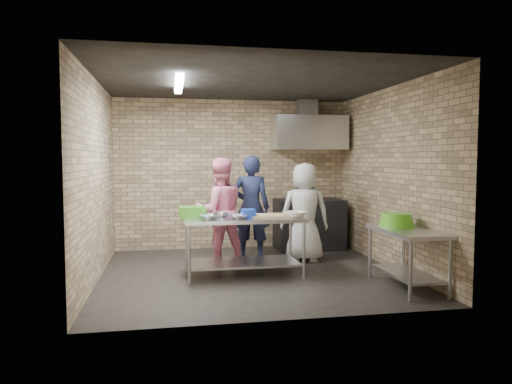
% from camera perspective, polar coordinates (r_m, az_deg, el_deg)
% --- Properties ---
extents(floor, '(4.20, 4.20, 0.00)m').
position_cam_1_polar(floor, '(6.83, -0.52, -9.80)').
color(floor, black).
rests_on(floor, ground).
extents(ceiling, '(4.20, 4.20, 0.00)m').
position_cam_1_polar(ceiling, '(6.72, -0.54, 13.17)').
color(ceiling, black).
rests_on(ceiling, ground).
extents(back_wall, '(4.20, 0.06, 2.70)m').
position_cam_1_polar(back_wall, '(8.62, -2.85, 2.14)').
color(back_wall, tan).
rests_on(back_wall, ground).
extents(front_wall, '(4.20, 0.06, 2.70)m').
position_cam_1_polar(front_wall, '(4.69, 3.73, 0.58)').
color(front_wall, tan).
rests_on(front_wall, ground).
extents(left_wall, '(0.06, 4.00, 2.70)m').
position_cam_1_polar(left_wall, '(6.61, -18.78, 1.37)').
color(left_wall, tan).
rests_on(left_wall, ground).
extents(right_wall, '(0.06, 4.00, 2.70)m').
position_cam_1_polar(right_wall, '(7.30, 15.92, 1.66)').
color(right_wall, tan).
rests_on(right_wall, ground).
extents(prep_table, '(1.65, 0.82, 0.82)m').
position_cam_1_polar(prep_table, '(6.65, -1.52, -6.55)').
color(prep_table, '#ABADB2').
rests_on(prep_table, floor).
extents(side_counter, '(0.60, 1.20, 0.75)m').
position_cam_1_polar(side_counter, '(6.31, 17.78, -7.65)').
color(side_counter, silver).
rests_on(side_counter, floor).
extents(stove, '(1.20, 0.70, 0.90)m').
position_cam_1_polar(stove, '(8.64, 6.42, -3.87)').
color(stove, black).
rests_on(stove, floor).
extents(range_hood, '(1.30, 0.60, 0.60)m').
position_cam_1_polar(range_hood, '(8.62, 6.41, 7.11)').
color(range_hood, silver).
rests_on(range_hood, back_wall).
extents(hood_duct, '(0.35, 0.30, 0.30)m').
position_cam_1_polar(hood_duct, '(8.80, 6.14, 9.99)').
color(hood_duct, '#A5A8AD').
rests_on(hood_duct, back_wall).
extents(wall_shelf, '(0.80, 0.20, 0.04)m').
position_cam_1_polar(wall_shelf, '(8.88, 7.90, 5.84)').
color(wall_shelf, '#3F2B19').
rests_on(wall_shelf, back_wall).
extents(fluorescent_fixture, '(0.10, 1.25, 0.08)m').
position_cam_1_polar(fluorescent_fixture, '(6.61, -9.32, 12.74)').
color(fluorescent_fixture, white).
rests_on(fluorescent_fixture, ceiling).
extents(green_crate, '(0.37, 0.27, 0.15)m').
position_cam_1_polar(green_crate, '(6.62, -7.69, -2.39)').
color(green_crate, '#3C9A1C').
rests_on(green_crate, prep_table).
extents(blue_tub, '(0.18, 0.18, 0.12)m').
position_cam_1_polar(blue_tub, '(6.49, -0.95, -2.61)').
color(blue_tub, '#1639A8').
rests_on(blue_tub, prep_table).
extents(cutting_board, '(0.50, 0.38, 0.03)m').
position_cam_1_polar(cutting_board, '(6.63, 1.49, -2.87)').
color(cutting_board, tan).
rests_on(cutting_board, prep_table).
extents(mixing_bowl_a, '(0.32, 0.32, 0.06)m').
position_cam_1_polar(mixing_bowl_a, '(6.32, -5.73, -3.06)').
color(mixing_bowl_a, silver).
rests_on(mixing_bowl_a, prep_table).
extents(mixing_bowl_b, '(0.24, 0.24, 0.06)m').
position_cam_1_polar(mixing_bowl_b, '(6.59, -4.18, -2.77)').
color(mixing_bowl_b, '#B0B2B7').
rests_on(mixing_bowl_b, prep_table).
extents(mixing_bowl_c, '(0.29, 0.29, 0.06)m').
position_cam_1_polar(mixing_bowl_c, '(6.35, -2.11, -3.03)').
color(mixing_bowl_c, '#B8BBC0').
rests_on(mixing_bowl_c, prep_table).
extents(ceramic_bowl, '(0.39, 0.39, 0.08)m').
position_cam_1_polar(ceramic_bowl, '(6.58, 4.72, -2.71)').
color(ceramic_bowl, beige).
rests_on(ceramic_bowl, prep_table).
extents(green_basin, '(0.46, 0.46, 0.17)m').
position_cam_1_polar(green_basin, '(6.45, 16.65, -3.24)').
color(green_basin, '#59C626').
rests_on(green_basin, side_counter).
extents(bottle_red, '(0.07, 0.07, 0.18)m').
position_cam_1_polar(bottle_red, '(8.81, 6.35, 6.58)').
color(bottle_red, '#B22619').
rests_on(bottle_red, wall_shelf).
extents(bottle_green, '(0.06, 0.06, 0.15)m').
position_cam_1_polar(bottle_green, '(8.93, 8.82, 6.43)').
color(bottle_green, green).
rests_on(bottle_green, wall_shelf).
extents(man_navy, '(0.70, 0.55, 1.69)m').
position_cam_1_polar(man_navy, '(7.69, -0.62, -1.85)').
color(man_navy, black).
rests_on(man_navy, floor).
extents(woman_pink, '(0.89, 0.74, 1.65)m').
position_cam_1_polar(woman_pink, '(7.26, -4.43, -2.38)').
color(woman_pink, pink).
rests_on(woman_pink, floor).
extents(woman_white, '(0.86, 0.65, 1.57)m').
position_cam_1_polar(woman_white, '(7.55, 5.89, -2.43)').
color(woman_white, silver).
rests_on(woman_white, floor).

